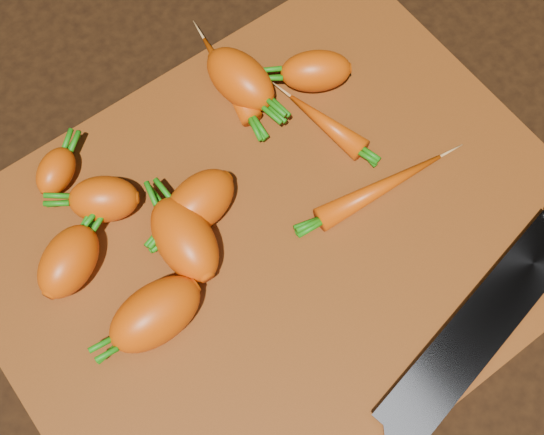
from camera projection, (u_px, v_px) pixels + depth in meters
ground at (279, 242)px, 0.67m from camera, size 2.00×2.00×0.01m
cutting_board at (279, 237)px, 0.66m from camera, size 0.50×0.40×0.01m
carrot_0 at (69, 261)px, 0.62m from camera, size 0.08×0.07×0.04m
carrot_1 at (104, 199)px, 0.65m from camera, size 0.07×0.07×0.04m
carrot_2 at (240, 79)px, 0.70m from camera, size 0.05×0.08×0.04m
carrot_3 at (185, 239)px, 0.63m from camera, size 0.06×0.09×0.05m
carrot_4 at (199, 202)px, 0.65m from camera, size 0.08×0.06×0.04m
carrot_5 at (56, 171)px, 0.67m from camera, size 0.06×0.05×0.03m
carrot_6 at (316, 71)px, 0.70m from camera, size 0.08×0.07×0.04m
carrot_7 at (227, 78)px, 0.71m from camera, size 0.04×0.10×0.02m
carrot_8 at (381, 188)px, 0.66m from camera, size 0.13×0.04×0.02m
carrot_9 at (326, 123)px, 0.69m from camera, size 0.04×0.09×0.02m
carrot_10 at (155, 314)px, 0.60m from camera, size 0.08×0.05×0.05m
knife at (501, 303)px, 0.62m from camera, size 0.39×0.11×0.02m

